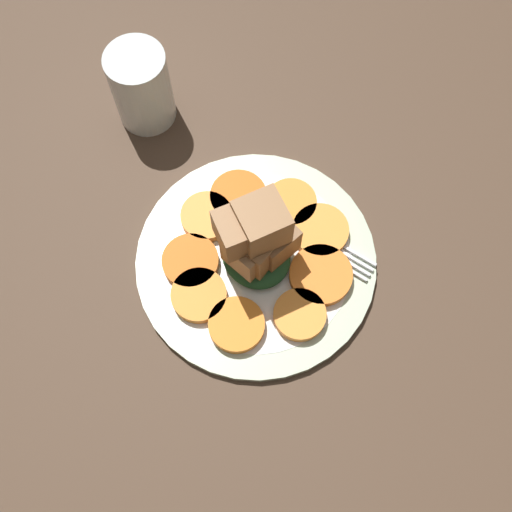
# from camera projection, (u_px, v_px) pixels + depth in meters

# --- Properties ---
(table_slab) EXTENTS (1.20, 1.20, 0.02)m
(table_slab) POSITION_uv_depth(u_px,v_px,m) (256.00, 266.00, 0.71)
(table_slab) COLOR #4C3828
(table_slab) RESTS_ON ground
(plate) EXTENTS (0.26, 0.26, 0.01)m
(plate) POSITION_uv_depth(u_px,v_px,m) (256.00, 261.00, 0.69)
(plate) COLOR beige
(plate) RESTS_ON table_slab
(carrot_slice_0) EXTENTS (0.06, 0.06, 0.01)m
(carrot_slice_0) POSITION_uv_depth(u_px,v_px,m) (190.00, 261.00, 0.68)
(carrot_slice_0) COLOR orange
(carrot_slice_0) RESTS_ON plate
(carrot_slice_1) EXTENTS (0.06, 0.06, 0.01)m
(carrot_slice_1) POSITION_uv_depth(u_px,v_px,m) (199.00, 295.00, 0.67)
(carrot_slice_1) COLOR orange
(carrot_slice_1) RESTS_ON plate
(carrot_slice_2) EXTENTS (0.06, 0.06, 0.01)m
(carrot_slice_2) POSITION_uv_depth(u_px,v_px,m) (237.00, 325.00, 0.66)
(carrot_slice_2) COLOR orange
(carrot_slice_2) RESTS_ON plate
(carrot_slice_3) EXTENTS (0.05, 0.05, 0.01)m
(carrot_slice_3) POSITION_uv_depth(u_px,v_px,m) (299.00, 315.00, 0.66)
(carrot_slice_3) COLOR orange
(carrot_slice_3) RESTS_ON plate
(carrot_slice_4) EXTENTS (0.07, 0.07, 0.01)m
(carrot_slice_4) POSITION_uv_depth(u_px,v_px,m) (321.00, 275.00, 0.68)
(carrot_slice_4) COLOR orange
(carrot_slice_4) RESTS_ON plate
(carrot_slice_5) EXTENTS (0.06, 0.06, 0.01)m
(carrot_slice_5) POSITION_uv_depth(u_px,v_px,m) (320.00, 231.00, 0.69)
(carrot_slice_5) COLOR orange
(carrot_slice_5) RESTS_ON plate
(carrot_slice_6) EXTENTS (0.06, 0.06, 0.01)m
(carrot_slice_6) POSITION_uv_depth(u_px,v_px,m) (291.00, 203.00, 0.71)
(carrot_slice_6) COLOR orange
(carrot_slice_6) RESTS_ON plate
(carrot_slice_7) EXTENTS (0.06, 0.06, 0.01)m
(carrot_slice_7) POSITION_uv_depth(u_px,v_px,m) (238.00, 197.00, 0.71)
(carrot_slice_7) COLOR orange
(carrot_slice_7) RESTS_ON plate
(carrot_slice_8) EXTENTS (0.06, 0.06, 0.01)m
(carrot_slice_8) POSITION_uv_depth(u_px,v_px,m) (207.00, 217.00, 0.70)
(carrot_slice_8) COLOR #F99539
(carrot_slice_8) RESTS_ON plate
(center_pile) EXTENTS (0.08, 0.08, 0.11)m
(center_pile) POSITION_uv_depth(u_px,v_px,m) (257.00, 242.00, 0.64)
(center_pile) COLOR #235128
(center_pile) RESTS_ON plate
(fork) EXTENTS (0.18, 0.08, 0.00)m
(fork) POSITION_uv_depth(u_px,v_px,m) (301.00, 232.00, 0.70)
(fork) COLOR silver
(fork) RESTS_ON plate
(water_glass) EXTENTS (0.07, 0.07, 0.10)m
(water_glass) POSITION_uv_depth(u_px,v_px,m) (141.00, 87.00, 0.72)
(water_glass) COLOR silver
(water_glass) RESTS_ON table_slab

